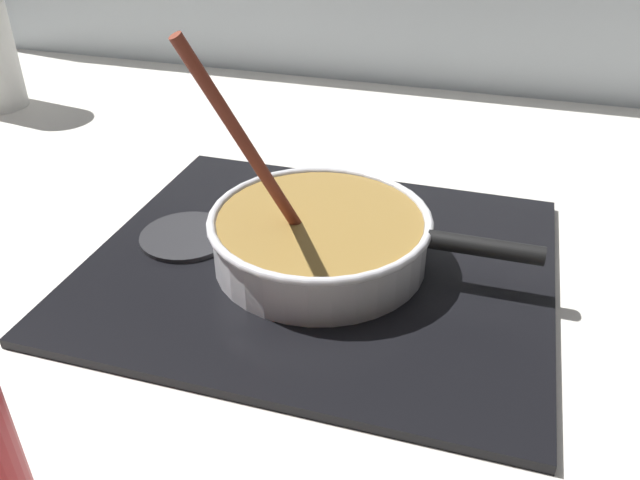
# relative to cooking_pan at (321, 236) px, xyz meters

# --- Properties ---
(ground) EXTENTS (2.40, 1.60, 0.04)m
(ground) POSITION_rel_cooking_pan_xyz_m (0.04, -0.07, -0.07)
(ground) COLOR beige
(hob_plate) EXTENTS (0.56, 0.48, 0.01)m
(hob_plate) POSITION_rel_cooking_pan_xyz_m (-0.00, 0.00, -0.04)
(hob_plate) COLOR black
(hob_plate) RESTS_ON ground
(burner_ring) EXTENTS (0.17, 0.17, 0.01)m
(burner_ring) POSITION_rel_cooking_pan_xyz_m (-0.00, 0.00, -0.03)
(burner_ring) COLOR #592D0C
(burner_ring) RESTS_ON hob_plate
(spare_burner) EXTENTS (0.12, 0.12, 0.01)m
(spare_burner) POSITION_rel_cooking_pan_xyz_m (-0.18, 0.00, -0.03)
(spare_burner) COLOR #262628
(spare_burner) RESTS_ON hob_plate
(cooking_pan) EXTENTS (0.39, 0.27, 0.29)m
(cooking_pan) POSITION_rel_cooking_pan_xyz_m (0.00, 0.00, 0.00)
(cooking_pan) COLOR silver
(cooking_pan) RESTS_ON hob_plate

